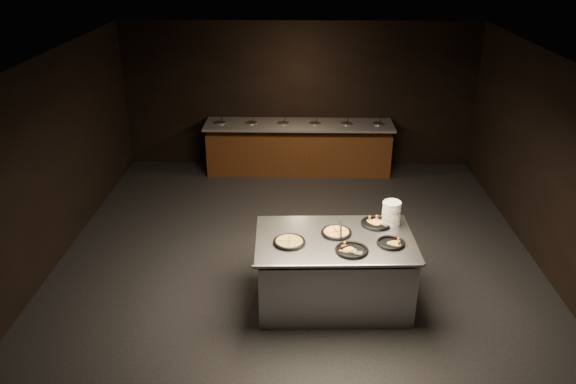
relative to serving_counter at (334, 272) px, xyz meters
The scene contains 11 objects.
room 1.41m from the serving_counter, 118.24° to the left, with size 7.02×8.02×2.92m.
salad_bar 4.47m from the serving_counter, 96.08° to the left, with size 3.70×0.83×1.18m.
serving_counter is the anchor object (origin of this frame).
plate_stack 1.06m from the serving_counter, 27.67° to the left, with size 0.24×0.24×0.32m, color silver.
pan_veggie_whole 0.78m from the serving_counter, 166.72° to the right, with size 0.40×0.40×0.04m.
pan_cheese_whole 0.53m from the serving_counter, 79.31° to the left, with size 0.39×0.39×0.04m.
pan_cheese_slices_a 0.84m from the serving_counter, 34.36° to the left, with size 0.39×0.39×0.04m.
pan_cheese_slices_b 0.62m from the serving_counter, 59.46° to the right, with size 0.40×0.40×0.04m.
pan_veggie_slices 0.85m from the serving_counter, 10.96° to the right, with size 0.35×0.35×0.04m.
server_left 0.59m from the serving_counter, 52.53° to the left, with size 0.10×0.35×0.17m.
server_right 0.69m from the serving_counter, 67.26° to the right, with size 0.29×0.10×0.14m.
Camera 1 is at (0.03, -6.98, 4.37)m, focal length 35.00 mm.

